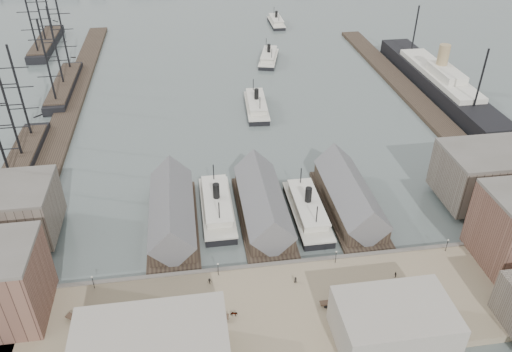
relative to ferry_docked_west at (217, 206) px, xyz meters
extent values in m
plane|color=#4D5957|center=(13.00, -21.01, -2.54)|extent=(900.00, 900.00, 0.00)
cube|color=#847459|center=(13.00, -41.01, -1.54)|extent=(180.00, 30.00, 2.00)
cube|color=#59544C|center=(13.00, -26.21, -1.39)|extent=(180.00, 1.20, 2.30)
cube|color=#2D231C|center=(-55.00, 78.99, -1.74)|extent=(10.00, 220.00, 1.60)
cube|color=#2D231C|center=(91.00, 68.99, -1.74)|extent=(10.00, 180.00, 1.60)
cube|color=#2D231C|center=(-13.00, -5.01, -1.94)|extent=(14.00, 42.00, 1.20)
cube|color=#2D231C|center=(-13.00, -4.01, 1.16)|extent=(12.00, 36.00, 5.00)
cube|color=#59595B|center=(-13.00, -4.01, 3.76)|extent=(12.60, 37.00, 12.60)
cube|color=#2D231C|center=(13.00, -5.01, -1.94)|extent=(14.00, 42.00, 1.20)
cube|color=#2D231C|center=(13.00, -4.01, 1.16)|extent=(12.00, 36.00, 5.00)
cube|color=#59595B|center=(13.00, -4.01, 3.76)|extent=(12.60, 37.00, 12.60)
cube|color=#2D231C|center=(39.00, -5.01, -1.94)|extent=(14.00, 42.00, 1.20)
cube|color=#2D231C|center=(39.00, -4.01, 1.16)|extent=(12.00, 36.00, 5.00)
cube|color=#59595B|center=(39.00, -4.01, 3.76)|extent=(12.60, 37.00, 12.60)
cube|color=#60564C|center=(-57.00, -3.01, 6.46)|extent=(26.00, 20.00, 14.00)
cube|color=#60564C|center=(81.00, -6.01, 6.96)|extent=(28.00, 20.00, 15.00)
cube|color=gray|center=(33.00, -53.01, 4.46)|extent=(24.00, 16.00, 10.00)
cube|color=gray|center=(-17.00, -53.01, 5.46)|extent=(30.00, 16.00, 12.00)
cylinder|color=black|center=(-32.00, -28.01, 1.26)|extent=(0.16, 0.16, 3.60)
sphere|color=silver|center=(-32.00, -28.01, 3.16)|extent=(0.44, 0.44, 0.44)
cylinder|color=black|center=(-2.00, -28.01, 1.26)|extent=(0.16, 0.16, 3.60)
sphere|color=silver|center=(-2.00, -28.01, 3.16)|extent=(0.44, 0.44, 0.44)
cylinder|color=black|center=(28.00, -28.01, 1.26)|extent=(0.16, 0.16, 3.60)
sphere|color=silver|center=(28.00, -28.01, 3.16)|extent=(0.44, 0.44, 0.44)
cylinder|color=black|center=(58.00, -28.01, 1.26)|extent=(0.16, 0.16, 3.60)
sphere|color=silver|center=(58.00, -28.01, 3.16)|extent=(0.44, 0.44, 0.44)
cube|color=black|center=(0.00, 0.00, -1.57)|extent=(8.68, 30.38, 1.95)
cube|color=silver|center=(0.00, 0.00, -0.16)|extent=(9.11, 30.38, 0.54)
cube|color=silver|center=(0.00, 0.00, 1.36)|extent=(7.05, 21.70, 2.39)
cube|color=silver|center=(0.00, 0.00, 2.88)|extent=(7.60, 23.87, 0.43)
cylinder|color=black|center=(0.00, 0.00, 5.27)|extent=(1.95, 1.95, 4.88)
cylinder|color=black|center=(0.00, 9.77, 5.05)|extent=(0.33, 0.33, 6.51)
cylinder|color=black|center=(0.00, -9.77, 5.05)|extent=(0.33, 0.33, 6.51)
cube|color=black|center=(26.00, -5.67, -1.58)|extent=(8.58, 30.04, 1.93)
cube|color=silver|center=(26.00, -5.67, -0.18)|extent=(9.01, 30.04, 0.54)
cube|color=silver|center=(26.00, -5.67, 1.32)|extent=(6.97, 21.46, 2.36)
cube|color=silver|center=(26.00, -5.67, 2.82)|extent=(7.51, 23.60, 0.43)
cylinder|color=black|center=(26.00, -5.67, 5.18)|extent=(1.93, 1.93, 4.83)
cylinder|color=black|center=(26.00, 3.99, 4.97)|extent=(0.32, 0.32, 6.44)
cylinder|color=black|center=(26.00, -15.33, 4.97)|extent=(0.32, 0.32, 6.44)
cube|color=black|center=(21.88, 66.93, -1.63)|extent=(9.75, 28.76, 1.82)
cube|color=silver|center=(21.88, 66.93, -0.32)|extent=(10.15, 28.78, 0.51)
cube|color=silver|center=(21.88, 66.93, 1.10)|extent=(7.76, 20.59, 2.23)
cube|color=silver|center=(21.88, 66.93, 2.52)|extent=(8.38, 22.64, 0.40)
cylinder|color=black|center=(21.88, 66.93, 4.74)|extent=(1.82, 1.82, 4.55)
cylinder|color=black|center=(21.88, 76.03, 4.54)|extent=(0.30, 0.30, 6.07)
cylinder|color=black|center=(21.88, 57.82, 4.54)|extent=(0.30, 0.30, 6.07)
cube|color=black|center=(36.55, 122.39, -1.69)|extent=(14.39, 27.57, 1.70)
cube|color=silver|center=(36.55, 122.39, -0.46)|extent=(14.75, 27.67, 0.47)
cube|color=silver|center=(36.55, 122.39, 0.87)|extent=(10.99, 19.89, 2.08)
cube|color=silver|center=(36.55, 122.39, 2.19)|extent=(11.96, 21.84, 0.38)
cylinder|color=black|center=(36.55, 122.39, 4.27)|extent=(1.70, 1.70, 4.26)
cylinder|color=black|center=(36.55, 130.91, 4.08)|extent=(0.28, 0.28, 5.68)
cylinder|color=black|center=(36.55, 113.87, 4.08)|extent=(0.28, 0.28, 5.68)
cube|color=black|center=(51.80, 183.90, -1.74)|extent=(7.28, 25.03, 1.61)
cube|color=silver|center=(51.80, 183.90, -0.58)|extent=(7.64, 25.03, 0.45)
cube|color=silver|center=(51.80, 183.90, 0.67)|extent=(5.90, 17.88, 1.96)
cube|color=silver|center=(51.80, 183.90, 1.92)|extent=(6.36, 19.67, 0.36)
cylinder|color=black|center=(51.80, 183.90, 3.88)|extent=(1.61, 1.61, 4.02)
cylinder|color=black|center=(51.80, 191.94, 3.70)|extent=(0.27, 0.27, 5.35)
cylinder|color=black|center=(51.80, 175.87, 3.70)|extent=(0.27, 0.27, 5.35)
cube|color=black|center=(-63.36, 30.25, -0.74)|extent=(9.03, 62.20, 3.61)
cube|color=#2D231C|center=(-63.36, 30.25, 1.37)|extent=(8.53, 55.98, 0.60)
cylinder|color=black|center=(-63.36, 37.51, 17.52)|extent=(0.80, 0.80, 34.11)
cylinder|color=black|center=(-63.36, 52.03, 17.52)|extent=(0.80, 0.80, 34.11)
cube|color=black|center=(-59.94, 99.71, -0.74)|extent=(9.03, 52.20, 3.61)
cube|color=#2D231C|center=(-59.94, 99.71, 1.37)|extent=(8.53, 46.98, 0.60)
cylinder|color=black|center=(-59.94, 81.44, 17.53)|extent=(0.80, 0.80, 34.13)
cylinder|color=black|center=(-59.94, 99.71, 17.53)|extent=(0.80, 0.80, 34.13)
cylinder|color=black|center=(-59.94, 117.99, 17.53)|extent=(0.80, 0.80, 34.13)
cube|color=black|center=(-79.65, 162.07, -0.58)|extent=(9.83, 54.62, 3.93)
cube|color=#2D231C|center=(-79.65, 162.07, 1.72)|extent=(9.29, 49.16, 0.66)
cylinder|color=black|center=(-79.65, 142.95, 19.31)|extent=(0.87, 0.87, 37.14)
cylinder|color=black|center=(-79.65, 162.07, 19.31)|extent=(0.87, 0.87, 37.14)
cube|color=black|center=(105.00, 75.82, 0.73)|extent=(14.17, 103.54, 6.54)
cube|color=silver|center=(105.00, 75.82, 5.09)|extent=(11.99, 59.94, 2.18)
cube|color=silver|center=(105.00, 70.38, 7.81)|extent=(8.72, 21.80, 3.27)
cylinder|color=tan|center=(105.00, 75.82, 12.72)|extent=(4.80, 4.80, 10.90)
cube|color=black|center=(69.17, -38.37, -0.13)|extent=(2.96, 9.96, 0.83)
cube|color=#2C3225|center=(69.17, -38.37, 1.64)|extent=(3.09, 10.49, 2.70)
cube|color=#59595B|center=(69.17, -38.37, 3.14)|extent=(3.32, 10.91, 0.31)
imported|color=black|center=(-33.65, -35.72, 0.18)|extent=(1.73, 1.69, 1.44)
cube|color=#3F2D21|center=(-35.79, -37.20, 0.36)|extent=(2.99, 2.71, 0.25)
cylinder|color=black|center=(-35.39, -37.77, 0.01)|extent=(0.95, 0.69, 1.10)
cylinder|color=black|center=(-36.19, -36.62, 0.01)|extent=(0.95, 0.69, 1.10)
imported|color=black|center=(0.37, -41.63, 0.17)|extent=(1.80, 1.09, 1.42)
cube|color=#3F2D21|center=(-2.18, -42.16, 0.36)|extent=(2.85, 1.99, 0.25)
cylinder|color=black|center=(-2.04, -42.84, 0.01)|extent=(1.09, 0.30, 1.10)
cylinder|color=black|center=(-2.32, -41.47, 0.01)|extent=(1.09, 0.30, 1.10)
imported|color=black|center=(24.27, -41.68, 0.29)|extent=(1.44, 1.68, 1.67)
cube|color=#3F2D21|center=(21.67, -41.72, 0.36)|extent=(2.62, 1.54, 0.25)
cylinder|color=black|center=(21.68, -42.42, 0.01)|extent=(1.10, 0.10, 1.10)
cylinder|color=black|center=(21.66, -41.02, 0.01)|extent=(1.10, 0.10, 1.10)
imported|color=black|center=(-31.50, -35.54, 0.29)|extent=(0.74, 0.68, 1.66)
imported|color=black|center=(-23.28, -37.86, 0.25)|extent=(0.91, 0.97, 1.59)
imported|color=black|center=(-4.38, -30.71, 0.32)|extent=(1.18, 0.76, 1.72)
imported|color=black|center=(-7.05, -48.29, 0.31)|extent=(1.08, 0.85, 1.71)
imported|color=black|center=(16.40, -33.33, 0.32)|extent=(1.00, 0.85, 1.74)
imported|color=black|center=(23.63, -40.84, 0.31)|extent=(0.75, 0.66, 1.70)
imported|color=black|center=(41.16, -35.21, 0.25)|extent=(0.89, 0.97, 1.59)
imported|color=black|center=(48.64, -42.82, 0.37)|extent=(1.31, 1.31, 1.82)
camera|label=1|loc=(-6.12, -118.49, 88.19)|focal=35.00mm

